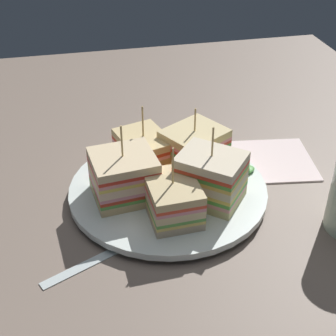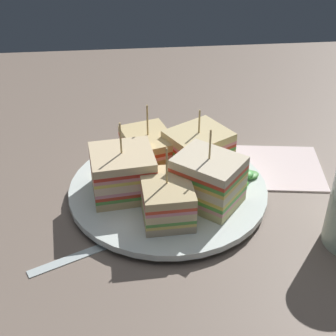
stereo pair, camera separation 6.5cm
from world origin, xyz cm
name	(u,v)px [view 2 (the right image)]	position (x,y,z in cm)	size (l,w,h in cm)	color
ground_plane	(168,201)	(0.00, 0.00, -0.90)	(114.07, 98.60, 1.80)	#78675A
plate	(168,190)	(0.00, 0.00, 0.98)	(26.67, 26.67, 1.62)	white
sandwich_wedge_0	(208,180)	(3.67, 4.67, 4.89)	(9.94, 10.15, 10.59)	#CFC37D
sandwich_wedge_1	(198,151)	(-3.84, 4.54, 4.57)	(9.82, 10.26, 9.32)	beige
sandwich_wedge_2	(148,150)	(-5.49, -2.26, 4.12)	(9.38, 8.16, 9.54)	#DEC67A
sandwich_wedge_3	(123,173)	(0.69, -5.90, 4.67)	(8.12, 8.75, 10.42)	#D7BA81
sandwich_wedge_4	(167,199)	(5.89, -0.72, 4.05)	(8.25, 6.38, 9.77)	#CFB58E
chip_pile	(176,172)	(-1.43, 1.22, 2.93)	(7.67, 7.43, 2.65)	tan
salad_garnish	(237,177)	(-0.35, 9.46, 2.22)	(6.99, 6.40, 1.56)	#397C30
spoon	(107,243)	(9.10, -8.26, 0.39)	(7.09, 12.72, 1.00)	silver
napkin	(277,167)	(-5.27, 16.69, 0.25)	(11.80, 13.15, 0.50)	silver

